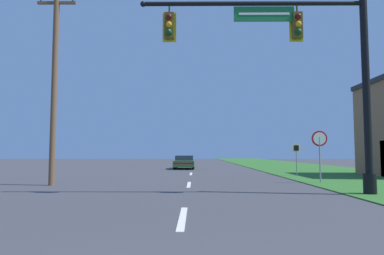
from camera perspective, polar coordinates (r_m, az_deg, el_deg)
grass_verge_right at (r=33.47m, az=18.40°, el=-6.49°), size 10.00×110.00×0.04m
road_center_line at (r=23.89m, az=-0.18°, el=-7.74°), size 0.16×34.80×0.01m
signal_mast at (r=13.19m, az=19.14°, el=10.06°), size 8.34×0.47×7.74m
car_ahead at (r=31.39m, az=-1.28°, el=-5.80°), size 1.85×4.48×1.19m
stop_sign at (r=17.88m, az=20.49°, el=-2.69°), size 0.76×0.07×2.50m
route_sign_post at (r=22.68m, az=16.99°, el=-3.90°), size 0.55×0.06×2.03m
utility_pole_near at (r=17.15m, az=-21.95°, el=7.47°), size 1.80×0.26×9.39m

